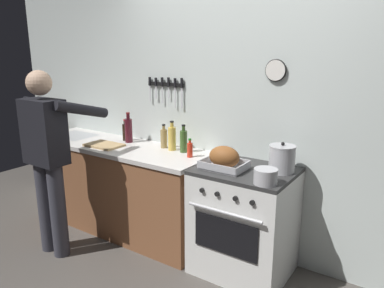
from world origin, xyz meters
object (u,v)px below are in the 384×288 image
object	(u,v)px
bottle_olive_oil	(184,141)
bottle_vinegar	(164,138)
stove	(244,221)
bottle_hot_sauce	(190,150)
roasting_pan	(224,159)
bottle_wine_red	(129,130)
bottle_cooking_oil	(172,138)
saucepan	(266,176)
person_cook	(48,152)
bottle_soy_sauce	(125,132)
stock_pot	(282,159)
cutting_board	(104,145)

from	to	relation	value
bottle_olive_oil	bottle_vinegar	bearing A→B (deg)	174.32
stove	bottle_hot_sauce	distance (m)	0.76
roasting_pan	bottle_olive_oil	xyz separation A→B (m)	(-0.55, 0.22, 0.02)
bottle_wine_red	bottle_cooking_oil	bearing A→B (deg)	0.46
saucepan	bottle_hot_sauce	xyz separation A→B (m)	(-0.82, 0.25, 0.01)
person_cook	saucepan	size ratio (longest dim) A/B	9.80
bottle_soy_sauce	bottle_wine_red	xyz separation A→B (m)	(0.08, -0.04, 0.04)
stock_pot	bottle_soy_sauce	distance (m)	1.73
stock_pot	bottle_cooking_oil	bearing A→B (deg)	177.91
bottle_wine_red	saucepan	bearing A→B (deg)	-12.03
bottle_soy_sauce	bottle_cooking_oil	bearing A→B (deg)	-2.80
bottle_cooking_oil	bottle_hot_sauce	world-z (taller)	bottle_cooking_oil
bottle_cooking_oil	bottle_wine_red	world-z (taller)	bottle_wine_red
bottle_olive_oil	bottle_wine_red	distance (m)	0.69
person_cook	bottle_olive_oil	bearing A→B (deg)	-50.17
stock_pot	bottle_hot_sauce	world-z (taller)	stock_pot
person_cook	bottle_olive_oil	size ratio (longest dim) A/B	6.38
bottle_olive_oil	bottle_wine_red	world-z (taller)	bottle_wine_red
bottle_wine_red	bottle_hot_sauce	bearing A→B (deg)	-6.68
cutting_board	bottle_wine_red	world-z (taller)	bottle_wine_red
roasting_pan	cutting_board	distance (m)	1.33
bottle_olive_oil	stove	bearing A→B (deg)	-10.96
stock_pot	bottle_vinegar	size ratio (longest dim) A/B	1.03
bottle_cooking_oil	cutting_board	bearing A→B (deg)	-158.40
cutting_board	bottle_wine_red	size ratio (longest dim) A/B	1.16
roasting_pan	bottle_cooking_oil	world-z (taller)	bottle_cooking_oil
stove	roasting_pan	bearing A→B (deg)	-151.39
stove	bottle_vinegar	distance (m)	1.11
stove	bottle_vinegar	bearing A→B (deg)	170.42
bottle_cooking_oil	saucepan	bearing A→B (deg)	-17.99
roasting_pan	bottle_soy_sauce	bearing A→B (deg)	169.28
saucepan	stove	bearing A→B (deg)	139.77
bottle_wine_red	bottle_vinegar	bearing A→B (deg)	3.81
person_cook	bottle_wine_red	size ratio (longest dim) A/B	5.37
stock_pot	bottle_wine_red	xyz separation A→B (m)	(-1.64, 0.04, 0.02)
person_cook	stock_pot	xyz separation A→B (m)	(1.82, 0.78, 0.05)
bottle_olive_oil	bottle_wine_red	bearing A→B (deg)	-179.66
bottle_olive_oil	bottle_cooking_oil	world-z (taller)	bottle_cooking_oil
person_cook	bottle_vinegar	size ratio (longest dim) A/B	7.16
cutting_board	bottle_soy_sauce	bearing A→B (deg)	87.84
cutting_board	saucepan	bearing A→B (deg)	-3.24
stock_pot	bottle_vinegar	world-z (taller)	stock_pot
person_cook	stove	bearing A→B (deg)	-70.00
bottle_wine_red	stove	bearing A→B (deg)	-5.43
bottle_vinegar	bottle_cooking_oil	bearing A→B (deg)	-11.83
bottle_wine_red	person_cook	bearing A→B (deg)	-102.52
saucepan	bottle_vinegar	size ratio (longest dim) A/B	0.73
cutting_board	bottle_hot_sauce	xyz separation A→B (m)	(0.92, 0.16, 0.06)
roasting_pan	stove	bearing A→B (deg)	28.61
bottle_olive_oil	bottle_cooking_oil	distance (m)	0.13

